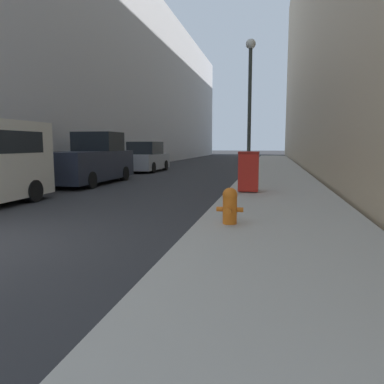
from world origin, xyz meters
name	(u,v)px	position (x,y,z in m)	size (l,w,h in m)	color
sidewalk_right	(276,171)	(5.36, 18.00, 0.07)	(3.34, 60.00, 0.14)	#ADA89E
building_left_glass	(90,82)	(-10.41, 26.00, 7.03)	(12.00, 60.00, 14.07)	#BCBCC1
fire_hydrant	(230,205)	(4.33, 2.28, 0.50)	(0.51, 0.40, 0.69)	orange
trash_bin	(249,171)	(4.38, 7.29, 0.80)	(0.64, 0.67, 1.28)	red
lamppost	(250,99)	(4.14, 11.33, 3.52)	(0.41, 0.41, 5.77)	#2D332D
pickup_truck	(91,162)	(-2.39, 9.91, 0.92)	(2.01, 5.31, 2.18)	#232838
parked_sedan_near	(146,158)	(-2.44, 17.14, 0.82)	(1.93, 4.33, 1.80)	#A3A8B2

